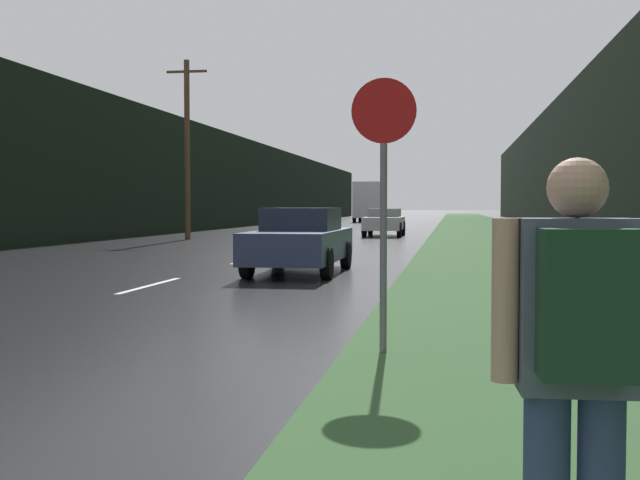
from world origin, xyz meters
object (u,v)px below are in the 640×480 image
(stop_sign, at_px, (384,188))
(car_passing_far, at_px, (384,222))
(hitchhiker_with_backpack, at_px, (577,362))
(delivery_truck, at_px, (370,201))
(car_passing_near, at_px, (300,240))
(car_oncoming, at_px, (321,219))

(stop_sign, relative_size, car_passing_far, 0.58)
(stop_sign, height_order, hitchhiker_with_backpack, stop_sign)
(hitchhiker_with_backpack, xyz_separation_m, delivery_truck, (-8.08, 72.32, 0.97))
(car_passing_far, xyz_separation_m, delivery_truck, (-4.40, 35.96, 1.20))
(car_passing_near, bearing_deg, car_oncoming, -81.51)
(car_passing_far, xyz_separation_m, car_oncoming, (-4.40, 7.50, -0.01))
(car_passing_near, bearing_deg, car_passing_far, -90.00)
(stop_sign, xyz_separation_m, car_passing_far, (-2.61, 31.29, -0.93))
(car_passing_far, relative_size, delivery_truck, 0.64)
(car_passing_near, height_order, delivery_truck, delivery_truck)
(car_passing_far, bearing_deg, car_passing_near, 90.00)
(hitchhiker_with_backpack, height_order, car_passing_near, hitchhiker_with_backpack)
(delivery_truck, bearing_deg, car_passing_far, -83.03)
(stop_sign, bearing_deg, car_passing_far, 94.76)
(car_passing_near, distance_m, car_oncoming, 29.77)
(stop_sign, distance_m, car_passing_near, 9.74)
(car_passing_near, xyz_separation_m, delivery_truck, (-4.40, 57.91, 1.19))
(hitchhiker_with_backpack, bearing_deg, stop_sign, 98.93)
(hitchhiker_with_backpack, relative_size, car_passing_far, 0.35)
(stop_sign, xyz_separation_m, hitchhiker_with_backpack, (1.08, -5.08, -0.70))
(car_passing_near, distance_m, car_passing_far, 21.94)
(stop_sign, xyz_separation_m, car_oncoming, (-7.00, 38.78, -0.93))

